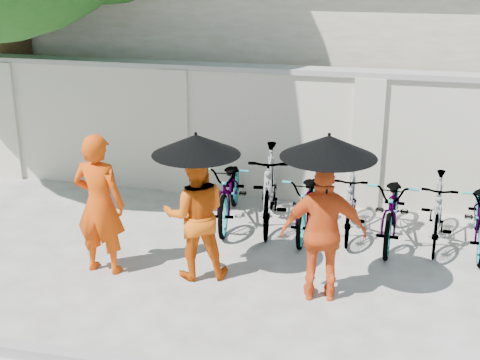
# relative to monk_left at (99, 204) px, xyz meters

# --- Properties ---
(ground) EXTENTS (80.00, 80.00, 0.00)m
(ground) POSITION_rel_monk_left_xyz_m (1.00, -0.18, -0.88)
(ground) COLOR beige
(compound_wall) EXTENTS (20.00, 0.30, 2.00)m
(compound_wall) POSITION_rel_monk_left_xyz_m (2.00, 3.02, 0.12)
(compound_wall) COLOR beige
(compound_wall) RESTS_ON ground
(building_behind) EXTENTS (14.00, 6.00, 3.20)m
(building_behind) POSITION_rel_monk_left_xyz_m (3.00, 6.82, 0.72)
(building_behind) COLOR beige
(building_behind) RESTS_ON ground
(monk_left) EXTENTS (0.66, 0.45, 1.76)m
(monk_left) POSITION_rel_monk_left_xyz_m (0.00, 0.00, 0.00)
(monk_left) COLOR #DC4206
(monk_left) RESTS_ON ground
(monk_center) EXTENTS (0.92, 0.81, 1.59)m
(monk_center) POSITION_rel_monk_left_xyz_m (1.16, 0.14, -0.08)
(monk_center) COLOR #DF590C
(monk_center) RESTS_ON ground
(parasol_center) EXTENTS (1.02, 1.02, 0.91)m
(parasol_center) POSITION_rel_monk_left_xyz_m (1.21, 0.06, 0.81)
(parasol_center) COLOR black
(parasol_center) RESTS_ON ground
(monk_right) EXTENTS (0.99, 0.53, 1.61)m
(monk_right) POSITION_rel_monk_left_xyz_m (2.70, -0.06, -0.07)
(monk_right) COLOR #E8541A
(monk_right) RESTS_ON ground
(parasol_right) EXTENTS (1.03, 1.03, 1.04)m
(parasol_right) POSITION_rel_monk_left_xyz_m (2.72, -0.14, 0.95)
(parasol_right) COLOR black
(parasol_right) RESTS_ON ground
(bike_0) EXTENTS (0.85, 1.91, 0.97)m
(bike_0) POSITION_rel_monk_left_xyz_m (1.15, 1.87, -0.39)
(bike_0) COLOR slate
(bike_0) RESTS_ON ground
(bike_1) EXTENTS (0.76, 1.94, 1.13)m
(bike_1) POSITION_rel_monk_left_xyz_m (1.72, 1.88, -0.31)
(bike_1) COLOR slate
(bike_1) RESTS_ON ground
(bike_2) EXTENTS (0.60, 1.71, 0.90)m
(bike_2) POSITION_rel_monk_left_xyz_m (2.30, 1.75, -0.43)
(bike_2) COLOR slate
(bike_2) RESTS_ON ground
(bike_3) EXTENTS (0.47, 1.59, 0.95)m
(bike_3) POSITION_rel_monk_left_xyz_m (2.87, 1.82, -0.40)
(bike_3) COLOR slate
(bike_3) RESTS_ON ground
(bike_4) EXTENTS (0.74, 1.86, 0.96)m
(bike_4) POSITION_rel_monk_left_xyz_m (3.45, 1.72, -0.40)
(bike_4) COLOR slate
(bike_4) RESTS_ON ground
(bike_5) EXTENTS (0.56, 1.62, 0.95)m
(bike_5) POSITION_rel_monk_left_xyz_m (4.02, 1.74, -0.40)
(bike_5) COLOR slate
(bike_5) RESTS_ON ground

